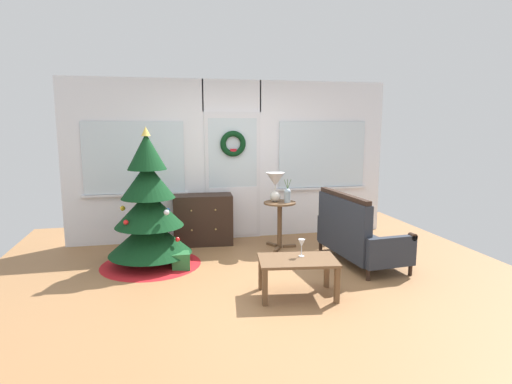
{
  "coord_description": "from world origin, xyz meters",
  "views": [
    {
      "loc": [
        -1.13,
        -4.71,
        1.88
      ],
      "look_at": [
        0.05,
        0.55,
        1.0
      ],
      "focal_mm": 29.87,
      "sensor_mm": 36.0,
      "label": 1
    }
  ],
  "objects_px": {
    "dresser_cabinet": "(203,219)",
    "side_table": "(280,216)",
    "christmas_tree": "(149,217)",
    "wine_glass": "(302,244)",
    "table_lamp": "(275,183)",
    "settee_sofa": "(355,236)",
    "flower_vase": "(287,195)",
    "coffee_table": "(298,265)",
    "gift_box": "(181,261)"
  },
  "relations": [
    {
      "from": "christmas_tree",
      "to": "settee_sofa",
      "type": "xyz_separation_m",
      "value": [
        2.7,
        -0.51,
        -0.28
      ]
    },
    {
      "from": "settee_sofa",
      "to": "coffee_table",
      "type": "distance_m",
      "value": 1.44
    },
    {
      "from": "dresser_cabinet",
      "to": "side_table",
      "type": "xyz_separation_m",
      "value": [
        1.1,
        -0.48,
        0.11
      ]
    },
    {
      "from": "flower_vase",
      "to": "coffee_table",
      "type": "relative_size",
      "value": 0.39
    },
    {
      "from": "wine_glass",
      "to": "side_table",
      "type": "bearing_deg",
      "value": 82.28
    },
    {
      "from": "dresser_cabinet",
      "to": "table_lamp",
      "type": "bearing_deg",
      "value": -23.11
    },
    {
      "from": "dresser_cabinet",
      "to": "table_lamp",
      "type": "relative_size",
      "value": 2.1
    },
    {
      "from": "settee_sofa",
      "to": "gift_box",
      "type": "distance_m",
      "value": 2.35
    },
    {
      "from": "gift_box",
      "to": "dresser_cabinet",
      "type": "bearing_deg",
      "value": 70.31
    },
    {
      "from": "christmas_tree",
      "to": "gift_box",
      "type": "relative_size",
      "value": 8.12
    },
    {
      "from": "table_lamp",
      "to": "flower_vase",
      "type": "relative_size",
      "value": 1.26
    },
    {
      "from": "coffee_table",
      "to": "gift_box",
      "type": "distance_m",
      "value": 1.68
    },
    {
      "from": "dresser_cabinet",
      "to": "side_table",
      "type": "height_order",
      "value": "dresser_cabinet"
    },
    {
      "from": "settee_sofa",
      "to": "flower_vase",
      "type": "bearing_deg",
      "value": 131.21
    },
    {
      "from": "christmas_tree",
      "to": "flower_vase",
      "type": "distance_m",
      "value": 2.02
    },
    {
      "from": "christmas_tree",
      "to": "settee_sofa",
      "type": "height_order",
      "value": "christmas_tree"
    },
    {
      "from": "table_lamp",
      "to": "christmas_tree",
      "type": "bearing_deg",
      "value": -167.6
    },
    {
      "from": "christmas_tree",
      "to": "dresser_cabinet",
      "type": "xyz_separation_m",
      "value": [
        0.79,
        0.85,
        -0.27
      ]
    },
    {
      "from": "gift_box",
      "to": "table_lamp",
      "type": "bearing_deg",
      "value": 25.52
    },
    {
      "from": "side_table",
      "to": "gift_box",
      "type": "xyz_separation_m",
      "value": [
        -1.51,
        -0.65,
        -0.39
      ]
    },
    {
      "from": "settee_sofa",
      "to": "side_table",
      "type": "height_order",
      "value": "settee_sofa"
    },
    {
      "from": "wine_glass",
      "to": "gift_box",
      "type": "distance_m",
      "value": 1.72
    },
    {
      "from": "table_lamp",
      "to": "coffee_table",
      "type": "distance_m",
      "value": 1.95
    },
    {
      "from": "dresser_cabinet",
      "to": "gift_box",
      "type": "distance_m",
      "value": 1.24
    },
    {
      "from": "table_lamp",
      "to": "gift_box",
      "type": "bearing_deg",
      "value": -154.48
    },
    {
      "from": "dresser_cabinet",
      "to": "wine_glass",
      "type": "relative_size",
      "value": 4.74
    },
    {
      "from": "coffee_table",
      "to": "gift_box",
      "type": "relative_size",
      "value": 4.01
    },
    {
      "from": "dresser_cabinet",
      "to": "coffee_table",
      "type": "xyz_separation_m",
      "value": [
        0.8,
        -2.27,
        -0.03
      ]
    },
    {
      "from": "settee_sofa",
      "to": "coffee_table",
      "type": "bearing_deg",
      "value": -140.68
    },
    {
      "from": "dresser_cabinet",
      "to": "flower_vase",
      "type": "height_order",
      "value": "flower_vase"
    },
    {
      "from": "side_table",
      "to": "coffee_table",
      "type": "height_order",
      "value": "side_table"
    },
    {
      "from": "flower_vase",
      "to": "christmas_tree",
      "type": "bearing_deg",
      "value": -171.37
    },
    {
      "from": "christmas_tree",
      "to": "dresser_cabinet",
      "type": "relative_size",
      "value": 1.98
    },
    {
      "from": "side_table",
      "to": "flower_vase",
      "type": "xyz_separation_m",
      "value": [
        0.1,
        -0.06,
        0.32
      ]
    },
    {
      "from": "table_lamp",
      "to": "wine_glass",
      "type": "relative_size",
      "value": 2.26
    },
    {
      "from": "table_lamp",
      "to": "flower_vase",
      "type": "distance_m",
      "value": 0.25
    },
    {
      "from": "dresser_cabinet",
      "to": "wine_glass",
      "type": "height_order",
      "value": "dresser_cabinet"
    },
    {
      "from": "flower_vase",
      "to": "gift_box",
      "type": "height_order",
      "value": "flower_vase"
    },
    {
      "from": "gift_box",
      "to": "wine_glass",
      "type": "bearing_deg",
      "value": -39.63
    },
    {
      "from": "side_table",
      "to": "table_lamp",
      "type": "distance_m",
      "value": 0.5
    },
    {
      "from": "christmas_tree",
      "to": "side_table",
      "type": "xyz_separation_m",
      "value": [
        1.89,
        0.36,
        -0.15
      ]
    },
    {
      "from": "dresser_cabinet",
      "to": "settee_sofa",
      "type": "relative_size",
      "value": 0.63
    },
    {
      "from": "settee_sofa",
      "to": "gift_box",
      "type": "bearing_deg",
      "value": 174.49
    },
    {
      "from": "flower_vase",
      "to": "settee_sofa",
      "type": "bearing_deg",
      "value": -48.79
    },
    {
      "from": "flower_vase",
      "to": "coffee_table",
      "type": "bearing_deg",
      "value": -103.04
    },
    {
      "from": "side_table",
      "to": "gift_box",
      "type": "height_order",
      "value": "side_table"
    },
    {
      "from": "christmas_tree",
      "to": "wine_glass",
      "type": "bearing_deg",
      "value": -39.07
    },
    {
      "from": "christmas_tree",
      "to": "gift_box",
      "type": "distance_m",
      "value": 0.72
    },
    {
      "from": "side_table",
      "to": "gift_box",
      "type": "bearing_deg",
      "value": -156.65
    },
    {
      "from": "settee_sofa",
      "to": "table_lamp",
      "type": "height_order",
      "value": "table_lamp"
    }
  ]
}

